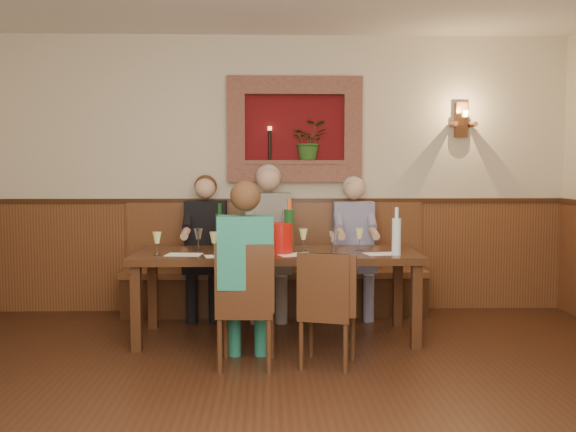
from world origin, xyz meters
name	(u,v)px	position (x,y,z in m)	size (l,w,h in m)	color
ground_plane	(281,423)	(0.00, 0.00, 0.00)	(6.00, 6.00, 0.00)	#331A0E
room_shell	(281,90)	(0.00, 0.00, 1.89)	(6.04, 6.04, 2.82)	beige
wainscoting	(281,322)	(0.00, 0.00, 0.59)	(6.02, 6.02, 1.15)	#572D18
wall_niche	(299,134)	(0.24, 2.94, 1.81)	(1.36, 0.30, 1.06)	#5A0C10
wall_sconce	(462,121)	(1.90, 2.93, 1.94)	(0.25, 0.20, 0.35)	#572D18
dining_table	(276,260)	(0.00, 1.85, 0.68)	(2.40, 0.90, 0.75)	#391D11
bench	(275,281)	(0.00, 2.79, 0.33)	(3.00, 0.45, 1.11)	#381E0F
chair_near_left	(246,330)	(-0.23, 1.06, 0.27)	(0.44, 0.44, 0.93)	#391D11
chair_near_right	(327,333)	(0.36, 1.06, 0.25)	(0.47, 0.47, 0.86)	#391D11
person_bench_left	(205,259)	(-0.69, 2.69, 0.57)	(0.41, 0.50, 1.39)	black
person_bench_mid	(268,253)	(-0.07, 2.69, 0.62)	(0.45, 0.55, 1.50)	#544E4D
person_bench_right	(354,258)	(0.78, 2.69, 0.57)	(0.40, 0.49, 1.38)	navy
person_chair_front	(246,291)	(-0.23, 1.07, 0.56)	(0.40, 0.49, 1.37)	#1B615F
spittoon_bucket	(279,238)	(0.02, 1.74, 0.88)	(0.22, 0.22, 0.25)	red
wine_bottle_green_a	(289,230)	(0.11, 1.82, 0.94)	(0.11, 0.11, 0.45)	#19471E
wine_bottle_green_b	(220,230)	(-0.50, 2.04, 0.91)	(0.08, 0.08, 0.40)	#19471E
water_bottle	(396,235)	(0.98, 1.60, 0.91)	(0.08, 0.08, 0.39)	silver
tasting_sheet_a	(184,255)	(-0.76, 1.67, 0.75)	(0.29, 0.20, 0.00)	white
tasting_sheet_b	(296,254)	(0.16, 1.65, 0.75)	(0.30, 0.21, 0.00)	white
tasting_sheet_c	(381,254)	(0.86, 1.67, 0.75)	(0.26, 0.19, 0.00)	white
tasting_sheet_d	(221,256)	(-0.45, 1.57, 0.75)	(0.26, 0.18, 0.00)	white
wine_glass_0	(157,243)	(-0.98, 1.66, 0.85)	(0.08, 0.08, 0.19)	#E0E287
wine_glass_1	(247,245)	(-0.25, 1.56, 0.85)	(0.08, 0.08, 0.19)	#E0E287
wine_glass_2	(214,243)	(-0.51, 1.66, 0.85)	(0.08, 0.08, 0.19)	#E0E287
wine_glass_3	(270,242)	(-0.06, 1.72, 0.85)	(0.08, 0.08, 0.19)	#E0E287
wine_glass_4	(198,239)	(-0.68, 1.96, 0.85)	(0.08, 0.08, 0.19)	white
wine_glass_5	(359,239)	(0.72, 1.93, 0.85)	(0.08, 0.08, 0.19)	#E0E287
wine_glass_6	(246,239)	(-0.27, 1.93, 0.85)	(0.08, 0.08, 0.19)	white
wine_glass_7	(334,242)	(0.47, 1.70, 0.85)	(0.08, 0.08, 0.19)	white
wine_glass_8	(303,240)	(0.23, 1.89, 0.85)	(0.08, 0.08, 0.19)	#E0E287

